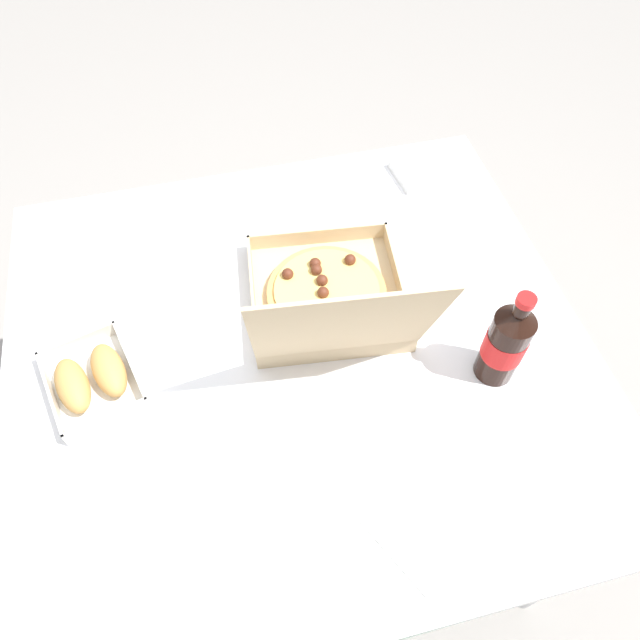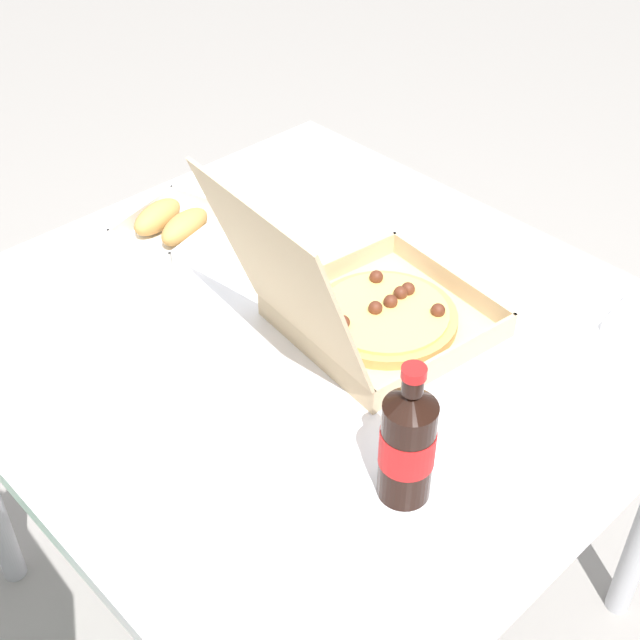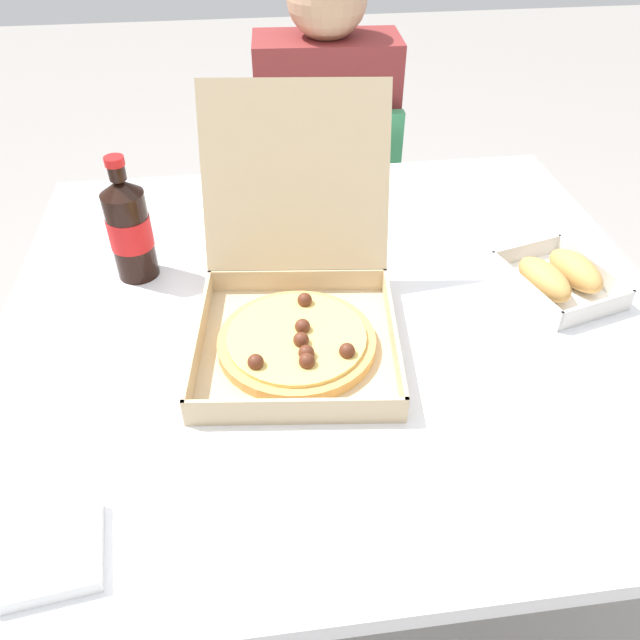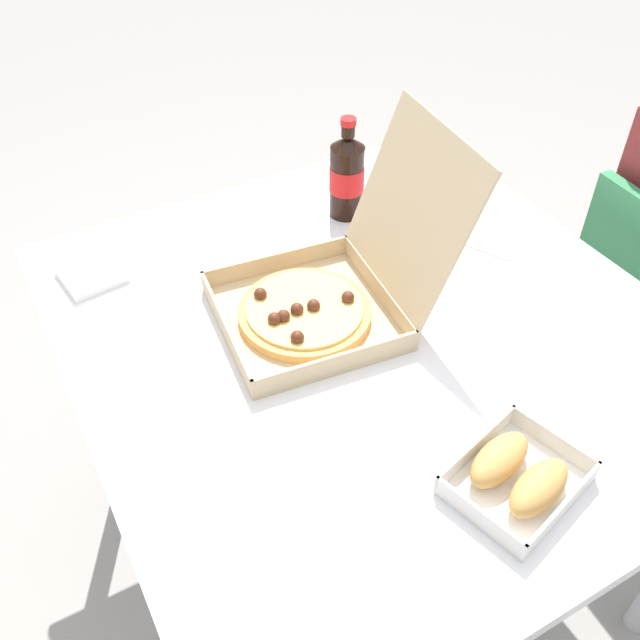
# 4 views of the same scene
# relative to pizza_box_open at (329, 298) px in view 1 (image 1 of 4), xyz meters

# --- Properties ---
(ground_plane) EXTENTS (10.00, 10.00, 0.00)m
(ground_plane) POSITION_rel_pizza_box_open_xyz_m (0.08, 0.06, -0.80)
(ground_plane) COLOR gray
(dining_table) EXTENTS (1.11, 1.05, 0.75)m
(dining_table) POSITION_rel_pizza_box_open_xyz_m (0.08, 0.06, -0.13)
(dining_table) COLOR white
(dining_table) RESTS_ON ground_plane
(pizza_box_open) EXTENTS (0.35, 0.44, 0.33)m
(pizza_box_open) POSITION_rel_pizza_box_open_xyz_m (0.00, 0.00, 0.00)
(pizza_box_open) COLOR tan
(pizza_box_open) RESTS_ON dining_table
(bread_side_box) EXTENTS (0.19, 0.22, 0.06)m
(bread_side_box) POSITION_rel_pizza_box_open_xyz_m (0.46, 0.06, -0.02)
(bread_side_box) COLOR white
(bread_side_box) RESTS_ON dining_table
(cola_bottle) EXTENTS (0.07, 0.07, 0.22)m
(cola_bottle) POSITION_rel_pizza_box_open_xyz_m (-0.27, 0.20, 0.04)
(cola_bottle) COLOR black
(cola_bottle) RESTS_ON dining_table
(paper_menu) EXTENTS (0.25, 0.23, 0.00)m
(paper_menu) POSITION_rel_pizza_box_open_xyz_m (-0.07, 0.43, -0.05)
(paper_menu) COLOR white
(paper_menu) RESTS_ON dining_table
(napkin_pile) EXTENTS (0.12, 0.12, 0.02)m
(napkin_pile) POSITION_rel_pizza_box_open_xyz_m (-0.31, -0.35, -0.04)
(napkin_pile) COLOR white
(napkin_pile) RESTS_ON dining_table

